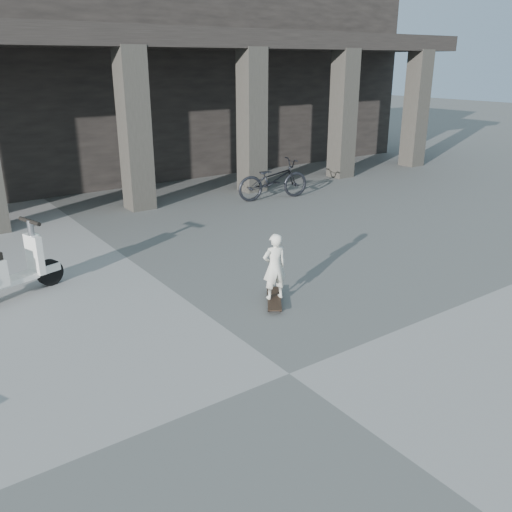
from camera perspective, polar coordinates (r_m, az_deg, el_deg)
ground at (r=6.85m, az=3.52°, el=-12.26°), size 90.00×90.00×0.00m
colonnade at (r=18.64m, az=-24.89°, el=16.27°), size 28.00×8.82×6.00m
longboard at (r=8.64m, az=1.92°, el=-4.53°), size 0.70×0.87×0.09m
child at (r=8.43m, az=1.96°, el=-1.11°), size 0.43×0.33×1.07m
bicycle at (r=15.10m, az=1.80°, el=8.05°), size 2.18×1.10×1.09m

